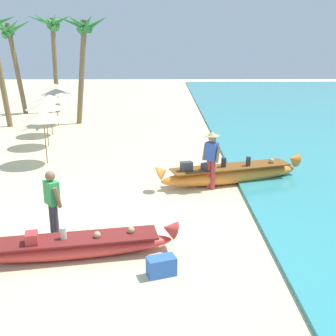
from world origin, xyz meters
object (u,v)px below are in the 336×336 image
Objects in this scene: palm_tree_tall_inland at (84,36)px; cooler_box at (161,266)px; palm_tree_mid_cluster at (52,32)px; person_vendor_hatted at (211,156)px; person_tourist_customer at (52,201)px; palm_tree_far_behind at (11,36)px; boat_red_foreground at (73,246)px; boat_orange_midground at (230,174)px.

palm_tree_tall_inland reaches higher than cooler_box.
person_vendor_hatted is at bearing -60.33° from palm_tree_mid_cluster.
person_tourist_customer is 0.29× the size of palm_tree_far_behind.
palm_tree_far_behind is (-7.14, 17.77, 4.29)m from boat_red_foreground.
cooler_box is (8.96, -18.47, -4.34)m from palm_tree_far_behind.
cooler_box is at bearing -111.81° from boat_orange_midground.
palm_tree_far_behind is (-6.56, 16.97, 3.62)m from person_tourist_customer.
person_tourist_customer is 18.31m from palm_tree_mid_cluster.
boat_orange_midground reaches higher than cooler_box.
cooler_box is (6.60, -18.91, -4.58)m from palm_tree_mid_cluster.
palm_tree_far_behind is 10.46× the size of cooler_box.
palm_tree_mid_cluster is (-4.79, 18.20, 4.53)m from boat_red_foreground.
person_tourist_customer is at bearing -140.09° from boat_orange_midground.
person_tourist_customer is 0.29× the size of palm_tree_tall_inland.
person_vendor_hatted reaches higher than boat_orange_midground.
palm_tree_far_behind is at bearing -169.53° from palm_tree_mid_cluster.
palm_tree_mid_cluster is (-8.71, 13.63, 4.45)m from boat_orange_midground.
person_vendor_hatted is at bearing 40.40° from person_tourist_customer.
person_vendor_hatted reaches higher than person_tourist_customer.
palm_tree_tall_inland is 4.55m from palm_tree_mid_cluster.
person_tourist_customer reaches higher than cooler_box.
palm_tree_tall_inland reaches higher than person_vendor_hatted.
palm_tree_mid_cluster is (-2.57, 3.75, 0.23)m from palm_tree_tall_inland.
palm_tree_far_behind is 20.98m from cooler_box.
person_vendor_hatted is at bearing -62.19° from palm_tree_tall_inland.
palm_tree_mid_cluster reaches higher than palm_tree_far_behind.
palm_tree_far_behind reaches higher than cooler_box.
person_tourist_customer is at bearing -139.60° from person_vendor_hatted.
boat_orange_midground is 17.73m from palm_tree_far_behind.
person_vendor_hatted is 3.29× the size of cooler_box.
palm_tree_far_behind is (-11.07, 13.20, 4.22)m from boat_orange_midground.
palm_tree_mid_cluster reaches higher than boat_red_foreground.
person_tourist_customer is at bearing 125.86° from boat_red_foreground.
boat_orange_midground is 8.89× the size of cooler_box.
palm_tree_tall_inland is at bearing 121.83° from boat_orange_midground.
palm_tree_tall_inland is 0.95× the size of palm_tree_mid_cluster.
person_vendor_hatted is 5.05m from person_tourist_customer.
palm_tree_tall_inland is (-2.21, 14.45, 4.30)m from boat_red_foreground.
palm_tree_tall_inland reaches higher than person_tourist_customer.
person_tourist_customer is at bearing 128.83° from cooler_box.
person_tourist_customer is 0.27× the size of palm_tree_mid_cluster.
palm_tree_mid_cluster is 2.41m from palm_tree_far_behind.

